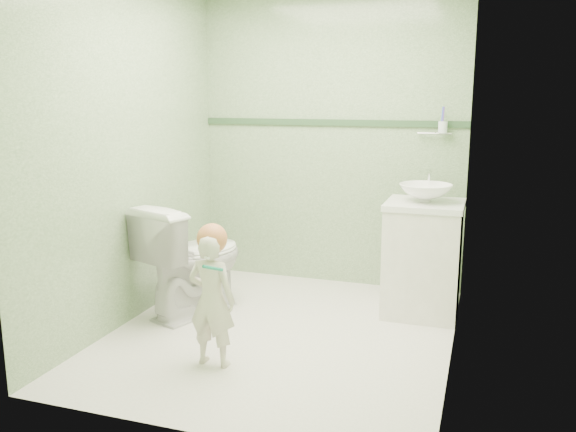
% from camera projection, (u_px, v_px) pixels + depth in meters
% --- Properties ---
extents(ground, '(2.50, 2.50, 0.00)m').
position_uv_depth(ground, '(281.00, 334.00, 3.99)').
color(ground, beige).
rests_on(ground, ground).
extents(room_shell, '(2.50, 2.54, 2.40)m').
position_uv_depth(room_shell, '(280.00, 155.00, 3.75)').
color(room_shell, gray).
rests_on(room_shell, ground).
extents(trim_stripe, '(2.20, 0.02, 0.05)m').
position_uv_depth(trim_stripe, '(330.00, 122.00, 4.87)').
color(trim_stripe, '#305030').
rests_on(trim_stripe, room_shell).
extents(vanity, '(0.52, 0.50, 0.80)m').
position_uv_depth(vanity, '(422.00, 260.00, 4.29)').
color(vanity, silver).
rests_on(vanity, ground).
extents(counter, '(0.54, 0.52, 0.04)m').
position_uv_depth(counter, '(425.00, 205.00, 4.21)').
color(counter, white).
rests_on(counter, vanity).
extents(basin, '(0.37, 0.37, 0.13)m').
position_uv_depth(basin, '(426.00, 193.00, 4.20)').
color(basin, white).
rests_on(basin, counter).
extents(faucet, '(0.03, 0.13, 0.18)m').
position_uv_depth(faucet, '(429.00, 178.00, 4.35)').
color(faucet, silver).
rests_on(faucet, counter).
extents(cup_holder, '(0.26, 0.07, 0.21)m').
position_uv_depth(cup_holder, '(442.00, 127.00, 4.54)').
color(cup_holder, silver).
rests_on(cup_holder, room_shell).
extents(toilet, '(0.71, 0.91, 0.82)m').
position_uv_depth(toilet, '(193.00, 258.00, 4.31)').
color(toilet, white).
rests_on(toilet, ground).
extents(toddler, '(0.30, 0.20, 0.80)m').
position_uv_depth(toddler, '(212.00, 300.00, 3.47)').
color(toddler, beige).
rests_on(toddler, ground).
extents(hair_cap, '(0.18, 0.18, 0.18)m').
position_uv_depth(hair_cap, '(212.00, 239.00, 3.42)').
color(hair_cap, '#C37240').
rests_on(hair_cap, toddler).
extents(teal_toothbrush, '(0.11, 0.13, 0.08)m').
position_uv_depth(teal_toothbrush, '(212.00, 267.00, 3.28)').
color(teal_toothbrush, '#158366').
rests_on(teal_toothbrush, toddler).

